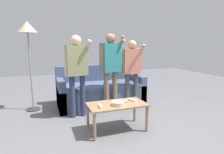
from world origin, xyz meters
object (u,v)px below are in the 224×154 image
(player_left, at_px, (77,67))
(couch, at_px, (100,91))
(player_right, at_px, (132,66))
(game_remote_wand_near, at_px, (132,100))
(game_remote_wand_far, at_px, (100,106))
(player_center, at_px, (111,63))
(game_remote_nunchuk, at_px, (125,100))
(floor_lamp, at_px, (28,32))
(snack_bowl, at_px, (118,103))
(coffee_table, at_px, (117,107))

(player_left, bearing_deg, couch, 43.60)
(player_left, xyz_separation_m, player_right, (1.16, 0.09, -0.05))
(game_remote_wand_near, distance_m, game_remote_wand_far, 0.59)
(player_left, height_order, player_center, player_center)
(game_remote_nunchuk, distance_m, game_remote_wand_far, 0.46)
(floor_lamp, distance_m, game_remote_wand_near, 2.41)
(player_center, bearing_deg, couch, 96.84)
(snack_bowl, relative_size, player_left, 0.13)
(player_center, bearing_deg, player_right, 3.75)
(game_remote_wand_near, bearing_deg, snack_bowl, -158.07)
(coffee_table, xyz_separation_m, game_remote_wand_near, (0.29, 0.04, 0.08))
(player_center, bearing_deg, game_remote_wand_near, -84.00)
(player_left, height_order, player_right, player_left)
(player_right, xyz_separation_m, game_remote_wand_near, (-0.40, -0.83, -0.45))
(floor_lamp, height_order, game_remote_wand_near, floor_lamp)
(game_remote_wand_near, xyz_separation_m, game_remote_wand_far, (-0.58, -0.10, 0.00))
(snack_bowl, bearing_deg, game_remote_wand_near, 21.93)
(game_remote_nunchuk, distance_m, player_center, 0.95)
(game_remote_wand_far, bearing_deg, snack_bowl, -3.59)
(player_left, distance_m, game_remote_wand_far, 1.00)
(snack_bowl, distance_m, game_remote_wand_far, 0.28)
(game_remote_nunchuk, relative_size, game_remote_wand_far, 0.59)
(snack_bowl, height_order, player_right, player_right)
(coffee_table, height_order, snack_bowl, snack_bowl)
(game_remote_nunchuk, xyz_separation_m, player_right, (0.52, 0.83, 0.44))
(snack_bowl, height_order, game_remote_nunchuk, snack_bowl)
(coffee_table, distance_m, player_center, 1.06)
(couch, height_order, coffee_table, couch)
(floor_lamp, bearing_deg, snack_bowl, -50.48)
(player_center, xyz_separation_m, game_remote_wand_near, (0.08, -0.80, -0.53))
(game_remote_wand_far, bearing_deg, player_right, 43.71)
(game_remote_wand_near, bearing_deg, coffee_table, -172.03)
(game_remote_nunchuk, distance_m, floor_lamp, 2.33)
(snack_bowl, relative_size, floor_lamp, 0.11)
(game_remote_nunchuk, relative_size, player_center, 0.06)
(floor_lamp, bearing_deg, player_left, -40.11)
(player_left, bearing_deg, game_remote_wand_far, -77.99)
(snack_bowl, height_order, player_center, player_center)
(player_right, height_order, game_remote_wand_near, player_right)
(game_remote_wand_near, bearing_deg, player_center, 96.00)
(snack_bowl, relative_size, game_remote_wand_far, 1.28)
(coffee_table, relative_size, game_remote_wand_near, 5.83)
(couch, xyz_separation_m, player_right, (0.54, -0.50, 0.59))
(floor_lamp, xyz_separation_m, player_left, (0.82, -0.69, -0.62))
(couch, bearing_deg, game_remote_wand_near, -83.67)
(game_remote_nunchuk, bearing_deg, player_left, 130.37)
(game_remote_nunchuk, distance_m, game_remote_wand_near, 0.13)
(player_right, bearing_deg, floor_lamp, 163.06)
(snack_bowl, bearing_deg, floor_lamp, 129.52)
(game_remote_nunchuk, bearing_deg, game_remote_wand_far, -167.29)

